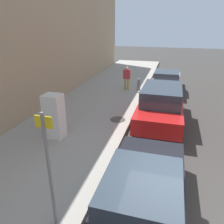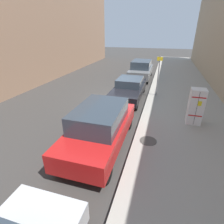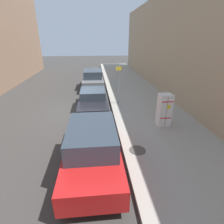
% 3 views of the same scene
% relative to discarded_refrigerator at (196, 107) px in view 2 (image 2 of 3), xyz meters
% --- Properties ---
extents(ground_plane, '(80.00, 80.00, 0.00)m').
position_rel_discarded_refrigerator_xyz_m(ground_plane, '(4.53, -2.71, -1.05)').
color(ground_plane, '#383533').
extents(sidewalk_slab, '(4.72, 44.00, 0.18)m').
position_rel_discarded_refrigerator_xyz_m(sidewalk_slab, '(0.19, -2.71, -0.96)').
color(sidewalk_slab, '#9E998E').
rests_on(sidewalk_slab, ground).
extents(building_facade_across, '(1.96, 37.40, 9.85)m').
position_rel_discarded_refrigerator_xyz_m(building_facade_across, '(12.78, -2.71, 3.88)').
color(building_facade_across, '#937056').
rests_on(building_facade_across, ground).
extents(discarded_refrigerator, '(0.67, 0.61, 1.75)m').
position_rel_discarded_refrigerator_xyz_m(discarded_refrigerator, '(0.00, 0.00, 0.00)').
color(discarded_refrigerator, white).
rests_on(discarded_refrigerator, sidewalk_slab).
extents(manhole_cover, '(0.70, 0.70, 0.02)m').
position_rel_discarded_refrigerator_xyz_m(manhole_cover, '(1.94, 2.24, -0.87)').
color(manhole_cover, '#47443F').
rests_on(manhole_cover, sidewalk_slab).
extents(street_sign_post, '(0.36, 0.07, 2.70)m').
position_rel_discarded_refrigerator_xyz_m(street_sign_post, '(2.00, -3.62, 0.63)').
color(street_sign_post, slate).
rests_on(street_sign_post, sidewalk_slab).
extents(parked_suv_gray, '(1.91, 4.63, 1.76)m').
position_rel_discarded_refrigerator_xyz_m(parked_suv_gray, '(3.82, -8.68, -0.14)').
color(parked_suv_gray, slate).
rests_on(parked_suv_gray, ground).
extents(parked_sedan_dark, '(1.85, 4.69, 1.40)m').
position_rel_discarded_refrigerator_xyz_m(parked_sedan_dark, '(3.82, -2.93, -0.31)').
color(parked_sedan_dark, black).
rests_on(parked_sedan_dark, ground).
extents(parked_suv_red, '(1.92, 4.64, 1.74)m').
position_rel_discarded_refrigerator_xyz_m(parked_suv_red, '(3.82, 2.85, -0.15)').
color(parked_suv_red, red).
rests_on(parked_suv_red, ground).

